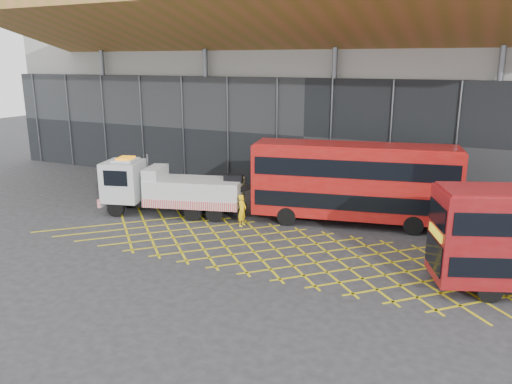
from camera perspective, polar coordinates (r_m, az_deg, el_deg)
The scene contains 6 objects.
ground_plane at distance 27.27m, azimuth -7.09°, elevation -4.91°, with size 120.00×120.00×0.00m, color #28282B.
road_markings at distance 24.85m, azimuth 3.94°, elevation -6.81°, with size 27.96×7.16×0.01m.
construction_building at distance 41.72m, azimuth 9.02°, elevation 14.36°, with size 55.00×23.97×18.00m.
recovery_truck at distance 30.74m, azimuth -10.10°, elevation 0.41°, with size 10.08×4.64×3.53m.
bus_towed at distance 28.76m, azimuth 11.09°, elevation 1.32°, with size 11.69×4.96×4.64m.
worker at distance 28.31m, azimuth -1.60°, elevation -2.12°, with size 0.67×0.44×1.82m, color yellow.
Camera 1 is at (14.05, -21.52, 9.11)m, focal length 35.00 mm.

